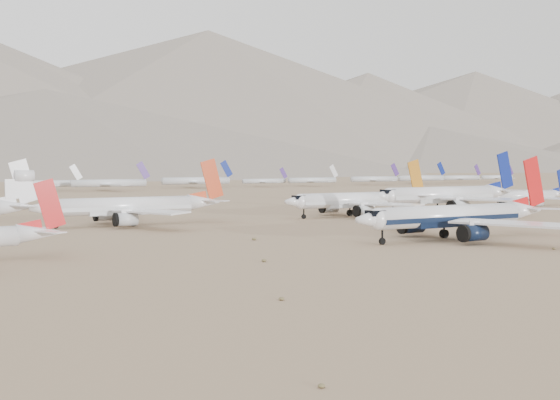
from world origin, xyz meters
The scene contains 9 objects.
ground centered at (0.00, 0.00, 0.00)m, with size 7000.00×7000.00×0.00m, color #7D6249.
main_airliner centered at (8.03, -5.20, 4.91)m, with size 50.61×49.43×17.86m.
row2_navy_widebody centered at (63.37, 56.35, 5.70)m, with size 57.42×56.15×20.43m.
row2_gold_tail centered at (28.04, 57.47, 4.89)m, with size 49.07×47.99×17.47m.
row2_orange_tail centered at (-41.28, 62.11, 4.92)m, with size 49.11×48.05×17.52m.
row2_blue_far centered at (111.42, 64.46, 3.97)m, with size 40.10×39.21×14.25m.
distant_storage_row centered at (51.98, 302.56, 4.50)m, with size 670.49×64.75×15.99m.
foothills centered at (526.68, 1100.00, 67.15)m, with size 4637.50×1395.00×155.00m.
desert_scrub centered at (2.26, -29.21, 0.29)m, with size 261.14×121.67×0.63m.
Camera 1 is at (-98.88, -114.92, 16.13)m, focal length 45.00 mm.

